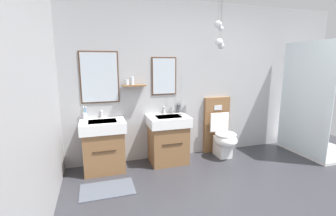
{
  "coord_description": "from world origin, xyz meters",
  "views": [
    {
      "loc": [
        -1.92,
        -1.67,
        1.62
      ],
      "look_at": [
        -0.85,
        1.7,
        0.93
      ],
      "focal_mm": 25.46,
      "sensor_mm": 36.0,
      "label": 1
    }
  ],
  "objects_px": {
    "vanity_sink_left": "(104,144)",
    "vanity_sink_right": "(168,138)",
    "shower_tray": "(314,131)",
    "soap_dispenser": "(179,108)",
    "toothbrush_cup": "(85,115)",
    "toilet": "(221,134)"
  },
  "relations": [
    {
      "from": "vanity_sink_left",
      "to": "toothbrush_cup",
      "type": "xyz_separation_m",
      "value": [
        -0.24,
        0.18,
        0.42
      ]
    },
    {
      "from": "vanity_sink_left",
      "to": "soap_dispenser",
      "type": "height_order",
      "value": "soap_dispenser"
    },
    {
      "from": "vanity_sink_right",
      "to": "toilet",
      "type": "relative_size",
      "value": 0.77
    },
    {
      "from": "soap_dispenser",
      "to": "toothbrush_cup",
      "type": "bearing_deg",
      "value": -179.63
    },
    {
      "from": "vanity_sink_left",
      "to": "vanity_sink_right",
      "type": "distance_m",
      "value": 1.01
    },
    {
      "from": "vanity_sink_left",
      "to": "shower_tray",
      "type": "height_order",
      "value": "shower_tray"
    },
    {
      "from": "soap_dispenser",
      "to": "vanity_sink_right",
      "type": "bearing_deg",
      "value": -142.95
    },
    {
      "from": "vanity_sink_left",
      "to": "shower_tray",
      "type": "distance_m",
      "value": 3.62
    },
    {
      "from": "toothbrush_cup",
      "to": "soap_dispenser",
      "type": "xyz_separation_m",
      "value": [
        1.5,
        0.01,
        0.02
      ]
    },
    {
      "from": "vanity_sink_right",
      "to": "shower_tray",
      "type": "distance_m",
      "value": 2.62
    },
    {
      "from": "vanity_sink_left",
      "to": "soap_dispenser",
      "type": "distance_m",
      "value": 1.35
    },
    {
      "from": "toilet",
      "to": "vanity_sink_right",
      "type": "bearing_deg",
      "value": -178.89
    },
    {
      "from": "vanity_sink_right",
      "to": "shower_tray",
      "type": "xyz_separation_m",
      "value": [
        2.59,
        -0.41,
        -0.0
      ]
    },
    {
      "from": "toothbrush_cup",
      "to": "soap_dispenser",
      "type": "bearing_deg",
      "value": 0.37
    },
    {
      "from": "vanity_sink_left",
      "to": "vanity_sink_right",
      "type": "xyz_separation_m",
      "value": [
        1.01,
        0.0,
        0.0
      ]
    },
    {
      "from": "vanity_sink_right",
      "to": "toilet",
      "type": "bearing_deg",
      "value": 1.11
    },
    {
      "from": "vanity_sink_left",
      "to": "toilet",
      "type": "relative_size",
      "value": 0.77
    },
    {
      "from": "toilet",
      "to": "toothbrush_cup",
      "type": "height_order",
      "value": "toilet"
    },
    {
      "from": "vanity_sink_left",
      "to": "soap_dispenser",
      "type": "relative_size",
      "value": 4.45
    },
    {
      "from": "toilet",
      "to": "soap_dispenser",
      "type": "xyz_separation_m",
      "value": [
        -0.72,
        0.17,
        0.46
      ]
    },
    {
      "from": "vanity_sink_left",
      "to": "soap_dispenser",
      "type": "xyz_separation_m",
      "value": [
        1.26,
        0.19,
        0.44
      ]
    },
    {
      "from": "vanity_sink_left",
      "to": "toothbrush_cup",
      "type": "distance_m",
      "value": 0.52
    }
  ]
}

